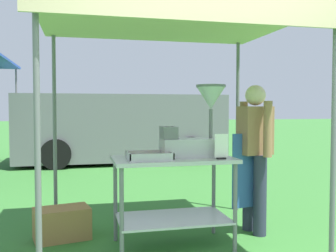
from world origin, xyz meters
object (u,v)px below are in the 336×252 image
object	(u,v)px
donut_cart	(173,181)
donut_tray	(149,157)
stall_canopy	(170,25)
vendor	(254,150)
van_grey	(122,127)
donut_fryer	(196,127)
menu_sign	(221,148)
supply_crate	(62,223)

from	to	relation	value
donut_cart	donut_tray	bearing A→B (deg)	-157.05
donut_cart	donut_tray	world-z (taller)	donut_tray
stall_canopy	vendor	distance (m)	1.60
stall_canopy	van_grey	bearing A→B (deg)	88.24
donut_fryer	vendor	size ratio (longest dim) A/B	0.44
donut_fryer	menu_sign	world-z (taller)	donut_fryer
stall_canopy	donut_cart	distance (m)	1.53
donut_tray	supply_crate	distance (m)	1.25
stall_canopy	menu_sign	size ratio (longest dim) A/B	10.69
supply_crate	donut_tray	bearing A→B (deg)	-35.06
stall_canopy	menu_sign	bearing A→B (deg)	-39.21
menu_sign	vendor	size ratio (longest dim) A/B	0.15
donut_fryer	supply_crate	world-z (taller)	donut_fryer
donut_fryer	van_grey	world-z (taller)	van_grey
stall_canopy	supply_crate	distance (m)	2.31
stall_canopy	van_grey	xyz separation A→B (m)	(0.19, 6.06, -1.30)
donut_fryer	vendor	xyz separation A→B (m)	(0.73, 0.21, -0.27)
stall_canopy	donut_tray	size ratio (longest dim) A/B	6.20
van_grey	vendor	bearing A→B (deg)	-82.53
donut_fryer	vendor	distance (m)	0.80
donut_tray	donut_fryer	world-z (taller)	donut_fryer
stall_canopy	donut_tray	bearing A→B (deg)	-140.76
menu_sign	vendor	bearing A→B (deg)	39.09
vendor	donut_fryer	bearing A→B (deg)	-164.05
donut_cart	menu_sign	distance (m)	0.58
donut_tray	vendor	distance (m)	1.26
donut_cart	van_grey	world-z (taller)	van_grey
donut_tray	menu_sign	size ratio (longest dim) A/B	1.72
donut_cart	supply_crate	xyz separation A→B (m)	(-1.07, 0.47, -0.49)
stall_canopy	donut_fryer	size ratio (longest dim) A/B	3.57
stall_canopy	donut_fryer	distance (m)	1.04
stall_canopy	van_grey	distance (m)	6.20
supply_crate	menu_sign	bearing A→B (deg)	-25.47
stall_canopy	menu_sign	xyz separation A→B (m)	(0.41, -0.34, -1.19)
supply_crate	van_grey	distance (m)	5.87
vendor	supply_crate	distance (m)	2.18
stall_canopy	supply_crate	xyz separation A→B (m)	(-1.07, 0.37, -2.01)
donut_fryer	menu_sign	xyz separation A→B (m)	(0.17, -0.24, -0.19)
donut_tray	van_grey	xyz separation A→B (m)	(0.44, 6.26, -0.03)
donut_tray	supply_crate	xyz separation A→B (m)	(-0.82, 0.57, -0.74)
donut_tray	van_grey	size ratio (longest dim) A/B	0.08
vendor	van_grey	world-z (taller)	van_grey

